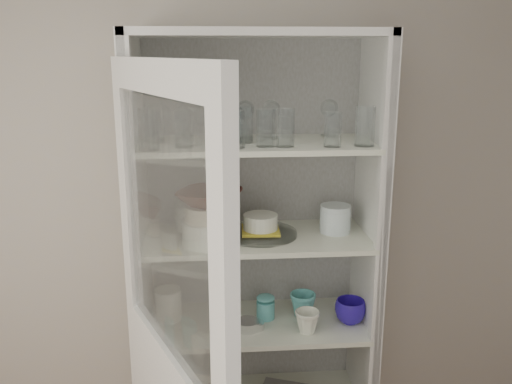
% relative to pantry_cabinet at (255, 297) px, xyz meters
% --- Properties ---
extents(wall_back, '(3.60, 0.02, 2.60)m').
position_rel_pantry_cabinet_xyz_m(wall_back, '(-0.20, 0.16, 0.36)').
color(wall_back, '#B1AAA1').
rests_on(wall_back, ground).
extents(pantry_cabinet, '(1.00, 0.45, 2.10)m').
position_rel_pantry_cabinet_xyz_m(pantry_cabinet, '(0.00, 0.00, 0.00)').
color(pantry_cabinet, silver).
rests_on(pantry_cabinet, floor).
extents(tumbler_0, '(0.10, 0.10, 0.15)m').
position_rel_pantry_cabinet_xyz_m(tumbler_0, '(-0.41, -0.22, 0.80)').
color(tumbler_0, silver).
rests_on(tumbler_0, shelf_glass).
extents(tumbler_1, '(0.09, 0.09, 0.14)m').
position_rel_pantry_cabinet_xyz_m(tumbler_1, '(-0.28, -0.17, 0.79)').
color(tumbler_1, silver).
rests_on(tumbler_1, shelf_glass).
extents(tumbler_2, '(0.09, 0.09, 0.14)m').
position_rel_pantry_cabinet_xyz_m(tumbler_2, '(-0.09, -0.20, 0.79)').
color(tumbler_2, silver).
rests_on(tumbler_2, shelf_glass).
extents(tumbler_3, '(0.09, 0.09, 0.14)m').
position_rel_pantry_cabinet_xyz_m(tumbler_3, '(0.03, -0.18, 0.79)').
color(tumbler_3, silver).
rests_on(tumbler_3, shelf_glass).
extents(tumbler_4, '(0.09, 0.09, 0.15)m').
position_rel_pantry_cabinet_xyz_m(tumbler_4, '(0.10, -0.19, 0.79)').
color(tumbler_4, silver).
rests_on(tumbler_4, shelf_glass).
extents(tumbler_5, '(0.09, 0.09, 0.13)m').
position_rel_pantry_cabinet_xyz_m(tumbler_5, '(0.28, -0.21, 0.79)').
color(tumbler_5, silver).
rests_on(tumbler_5, shelf_glass).
extents(tumbler_6, '(0.08, 0.08, 0.15)m').
position_rel_pantry_cabinet_xyz_m(tumbler_6, '(0.41, -0.20, 0.80)').
color(tumbler_6, silver).
rests_on(tumbler_6, shelf_glass).
extents(tumbler_7, '(0.09, 0.09, 0.15)m').
position_rel_pantry_cabinet_xyz_m(tumbler_7, '(-0.41, -0.04, 0.80)').
color(tumbler_7, silver).
rests_on(tumbler_7, shelf_glass).
extents(tumbler_8, '(0.08, 0.08, 0.14)m').
position_rel_pantry_cabinet_xyz_m(tumbler_8, '(-0.13, -0.04, 0.79)').
color(tumbler_8, silver).
rests_on(tumbler_8, shelf_glass).
extents(tumbler_9, '(0.09, 0.09, 0.14)m').
position_rel_pantry_cabinet_xyz_m(tumbler_9, '(-0.09, -0.09, 0.79)').
color(tumbler_9, silver).
rests_on(tumbler_9, shelf_glass).
extents(tumbler_10, '(0.09, 0.09, 0.14)m').
position_rel_pantry_cabinet_xyz_m(tumbler_10, '(-0.05, -0.08, 0.79)').
color(tumbler_10, silver).
rests_on(tumbler_10, shelf_glass).
extents(goblet_0, '(0.07, 0.07, 0.15)m').
position_rel_pantry_cabinet_xyz_m(goblet_0, '(-0.30, 0.03, 0.80)').
color(goblet_0, silver).
rests_on(goblet_0, shelf_glass).
extents(goblet_1, '(0.08, 0.08, 0.17)m').
position_rel_pantry_cabinet_xyz_m(goblet_1, '(-0.04, 0.02, 0.81)').
color(goblet_1, silver).
rests_on(goblet_1, shelf_glass).
extents(goblet_2, '(0.08, 0.08, 0.17)m').
position_rel_pantry_cabinet_xyz_m(goblet_2, '(0.07, 0.01, 0.81)').
color(goblet_2, silver).
rests_on(goblet_2, shelf_glass).
extents(goblet_3, '(0.08, 0.08, 0.17)m').
position_rel_pantry_cabinet_xyz_m(goblet_3, '(0.32, 0.06, 0.81)').
color(goblet_3, silver).
rests_on(goblet_3, shelf_glass).
extents(plate_stack_front, '(0.23, 0.23, 0.10)m').
position_rel_pantry_cabinet_xyz_m(plate_stack_front, '(-0.19, -0.15, 0.37)').
color(plate_stack_front, white).
rests_on(plate_stack_front, shelf_plates).
extents(plate_stack_back, '(0.19, 0.19, 0.11)m').
position_rel_pantry_cabinet_xyz_m(plate_stack_back, '(-0.25, 0.04, 0.38)').
color(plate_stack_back, white).
rests_on(plate_stack_back, shelf_plates).
extents(cream_bowl, '(0.23, 0.23, 0.06)m').
position_rel_pantry_cabinet_xyz_m(cream_bowl, '(-0.19, -0.15, 0.45)').
color(cream_bowl, beige).
rests_on(cream_bowl, plate_stack_front).
extents(terracotta_bowl, '(0.33, 0.33, 0.06)m').
position_rel_pantry_cabinet_xyz_m(terracotta_bowl, '(-0.19, -0.15, 0.51)').
color(terracotta_bowl, '#40170E').
rests_on(terracotta_bowl, cream_bowl).
extents(glass_platter, '(0.34, 0.34, 0.02)m').
position_rel_pantry_cabinet_xyz_m(glass_platter, '(0.02, -0.07, 0.33)').
color(glass_platter, silver).
rests_on(glass_platter, shelf_plates).
extents(yellow_trivet, '(0.16, 0.16, 0.01)m').
position_rel_pantry_cabinet_xyz_m(yellow_trivet, '(0.02, -0.07, 0.34)').
color(yellow_trivet, gold).
rests_on(yellow_trivet, glass_platter).
extents(white_ramekin, '(0.19, 0.19, 0.06)m').
position_rel_pantry_cabinet_xyz_m(white_ramekin, '(0.02, -0.07, 0.38)').
color(white_ramekin, white).
rests_on(white_ramekin, yellow_trivet).
extents(grey_bowl_stack, '(0.13, 0.13, 0.12)m').
position_rel_pantry_cabinet_xyz_m(grey_bowl_stack, '(0.34, -0.06, 0.38)').
color(grey_bowl_stack, silver).
rests_on(grey_bowl_stack, shelf_plates).
extents(mug_blue, '(0.15, 0.15, 0.11)m').
position_rel_pantry_cabinet_xyz_m(mug_blue, '(0.41, -0.12, -0.03)').
color(mug_blue, '#221D9C').
rests_on(mug_blue, shelf_mugs).
extents(mug_teal, '(0.15, 0.15, 0.11)m').
position_rel_pantry_cabinet_xyz_m(mug_teal, '(0.21, -0.04, -0.03)').
color(mug_teal, teal).
rests_on(mug_teal, shelf_mugs).
extents(mug_white, '(0.12, 0.12, 0.10)m').
position_rel_pantry_cabinet_xyz_m(mug_white, '(0.21, -0.19, -0.03)').
color(mug_white, white).
rests_on(mug_white, shelf_mugs).
extents(teal_jar, '(0.08, 0.08, 0.10)m').
position_rel_pantry_cabinet_xyz_m(teal_jar, '(0.04, -0.05, -0.03)').
color(teal_jar, teal).
rests_on(teal_jar, shelf_mugs).
extents(measuring_cups, '(0.10, 0.10, 0.04)m').
position_rel_pantry_cabinet_xyz_m(measuring_cups, '(-0.04, -0.14, -0.06)').
color(measuring_cups, silver).
rests_on(measuring_cups, shelf_mugs).
extents(white_canister, '(0.15, 0.15, 0.14)m').
position_rel_pantry_cabinet_xyz_m(white_canister, '(-0.39, -0.02, -0.01)').
color(white_canister, white).
rests_on(white_canister, shelf_mugs).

